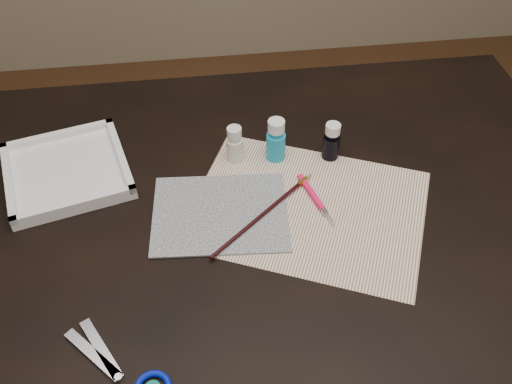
{
  "coord_description": "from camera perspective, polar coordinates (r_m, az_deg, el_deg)",
  "views": [
    {
      "loc": [
        -0.09,
        -0.7,
        1.51
      ],
      "look_at": [
        0.0,
        0.0,
        0.8
      ],
      "focal_mm": 40.0,
      "sensor_mm": 36.0,
      "label": 1
    }
  ],
  "objects": [
    {
      "name": "table",
      "position": [
        1.33,
        -0.0,
        -13.01
      ],
      "size": [
        1.3,
        0.9,
        0.75
      ],
      "primitive_type": "cube",
      "color": "black",
      "rests_on": "ground"
    },
    {
      "name": "paper",
      "position": [
        1.04,
        5.22,
        -1.61
      ],
      "size": [
        0.51,
        0.46,
        0.0
      ],
      "primitive_type": "cube",
      "rotation": [
        0.0,
        0.0,
        -0.42
      ],
      "color": "white",
      "rests_on": "table"
    },
    {
      "name": "canvas",
      "position": [
        1.03,
        -3.61,
        -2.13
      ],
      "size": [
        0.26,
        0.21,
        0.0
      ],
      "primitive_type": "cube",
      "rotation": [
        0.0,
        0.0,
        -0.08
      ],
      "color": "black",
      "rests_on": "paper"
    },
    {
      "name": "paint_bottle_white",
      "position": [
        1.11,
        -2.15,
        4.8
      ],
      "size": [
        0.04,
        0.04,
        0.08
      ],
      "primitive_type": "cylinder",
      "rotation": [
        0.0,
        0.0,
        0.13
      ],
      "color": "silver",
      "rests_on": "table"
    },
    {
      "name": "paint_bottle_cyan",
      "position": [
        1.11,
        2.0,
        5.23
      ],
      "size": [
        0.05,
        0.05,
        0.09
      ],
      "primitive_type": "cylinder",
      "rotation": [
        0.0,
        0.0,
        -0.37
      ],
      "color": "#199DCC",
      "rests_on": "table"
    },
    {
      "name": "paint_bottle_navy",
      "position": [
        1.12,
        7.56,
        5.05
      ],
      "size": [
        0.04,
        0.04,
        0.08
      ],
      "primitive_type": "cylinder",
      "rotation": [
        0.0,
        0.0,
        -0.36
      ],
      "color": "black",
      "rests_on": "table"
    },
    {
      "name": "paintbrush",
      "position": [
        1.02,
        0.98,
        -2.0
      ],
      "size": [
        0.22,
        0.19,
        0.01
      ],
      "primitive_type": null,
      "rotation": [
        0.0,
        0.0,
        0.71
      ],
      "color": "black",
      "rests_on": "canvas"
    },
    {
      "name": "craft_knife",
      "position": [
        1.05,
        6.1,
        -0.83
      ],
      "size": [
        0.05,
        0.14,
        0.01
      ],
      "primitive_type": null,
      "rotation": [
        0.0,
        0.0,
        -1.3
      ],
      "color": "#FF1659",
      "rests_on": "paper"
    },
    {
      "name": "scissors",
      "position": [
        0.87,
        -14.73,
        -17.02
      ],
      "size": [
        0.22,
        0.22,
        0.01
      ],
      "primitive_type": null,
      "rotation": [
        0.0,
        0.0,
        2.32
      ],
      "color": "silver",
      "rests_on": "table"
    },
    {
      "name": "palette_tray",
      "position": [
        1.15,
        -18.41,
        2.08
      ],
      "size": [
        0.27,
        0.27,
        0.03
      ],
      "primitive_type": "cube",
      "rotation": [
        0.0,
        0.0,
        0.25
      ],
      "color": "white",
      "rests_on": "table"
    }
  ]
}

